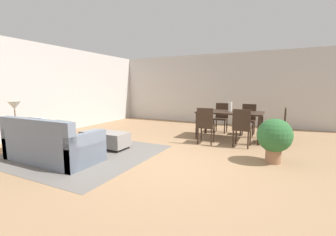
{
  "coord_description": "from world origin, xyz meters",
  "views": [
    {
      "loc": [
        1.84,
        -3.78,
        1.42
      ],
      "look_at": [
        -0.8,
        1.59,
        0.6
      ],
      "focal_mm": 23.97,
      "sensor_mm": 36.0,
      "label": 1
    }
  ],
  "objects_px": {
    "couch": "(52,146)",
    "dining_chair_far_left": "(221,116)",
    "dining_chair_near_left": "(206,124)",
    "vase_centerpiece": "(230,107)",
    "ottoman_table": "(105,139)",
    "dining_chair_near_right": "(242,126)",
    "table_lamp": "(14,106)",
    "side_table": "(17,131)",
    "dining_chair_head_east": "(280,124)",
    "potted_plant": "(274,137)",
    "dining_chair_far_right": "(248,118)",
    "dining_table": "(230,115)"
  },
  "relations": [
    {
      "from": "ottoman_table",
      "to": "dining_chair_near_right",
      "type": "xyz_separation_m",
      "value": [
        2.88,
        1.47,
        0.3
      ]
    },
    {
      "from": "dining_table",
      "to": "vase_centerpiece",
      "type": "height_order",
      "value": "vase_centerpiece"
    },
    {
      "from": "potted_plant",
      "to": "vase_centerpiece",
      "type": "bearing_deg",
      "value": 123.91
    },
    {
      "from": "potted_plant",
      "to": "dining_chair_far_right",
      "type": "bearing_deg",
      "value": 106.86
    },
    {
      "from": "dining_chair_near_left",
      "to": "dining_chair_far_right",
      "type": "xyz_separation_m",
      "value": [
        0.82,
        1.69,
        0.0
      ]
    },
    {
      "from": "couch",
      "to": "potted_plant",
      "type": "bearing_deg",
      "value": 24.51
    },
    {
      "from": "side_table",
      "to": "vase_centerpiece",
      "type": "relative_size",
      "value": 2.32
    },
    {
      "from": "dining_chair_near_left",
      "to": "vase_centerpiece",
      "type": "bearing_deg",
      "value": 65.86
    },
    {
      "from": "dining_chair_far_left",
      "to": "vase_centerpiece",
      "type": "relative_size",
      "value": 3.56
    },
    {
      "from": "dining_chair_near_right",
      "to": "dining_chair_far_right",
      "type": "distance_m",
      "value": 1.62
    },
    {
      "from": "table_lamp",
      "to": "dining_table",
      "type": "xyz_separation_m",
      "value": [
        3.98,
        3.37,
        -0.34
      ]
    },
    {
      "from": "dining_chair_near_left",
      "to": "dining_chair_far_left",
      "type": "distance_m",
      "value": 1.74
    },
    {
      "from": "side_table",
      "to": "dining_table",
      "type": "height_order",
      "value": "dining_table"
    },
    {
      "from": "table_lamp",
      "to": "dining_chair_far_right",
      "type": "bearing_deg",
      "value": 43.68
    },
    {
      "from": "ottoman_table",
      "to": "side_table",
      "type": "relative_size",
      "value": 1.93
    },
    {
      "from": "dining_chair_near_right",
      "to": "dining_chair_far_right",
      "type": "xyz_separation_m",
      "value": [
        -0.04,
        1.62,
        0.0
      ]
    },
    {
      "from": "dining_chair_near_left",
      "to": "dining_chair_near_right",
      "type": "height_order",
      "value": "same"
    },
    {
      "from": "dining_chair_near_right",
      "to": "table_lamp",
      "type": "bearing_deg",
      "value": -149.89
    },
    {
      "from": "couch",
      "to": "dining_chair_far_left",
      "type": "height_order",
      "value": "dining_chair_far_left"
    },
    {
      "from": "dining_chair_far_left",
      "to": "dining_chair_head_east",
      "type": "distance_m",
      "value": 1.91
    },
    {
      "from": "side_table",
      "to": "dining_chair_head_east",
      "type": "xyz_separation_m",
      "value": [
        5.24,
        3.34,
        0.05
      ]
    },
    {
      "from": "dining_table",
      "to": "dining_chair_far_right",
      "type": "height_order",
      "value": "dining_chair_far_right"
    },
    {
      "from": "couch",
      "to": "vase_centerpiece",
      "type": "bearing_deg",
      "value": 52.11
    },
    {
      "from": "couch",
      "to": "ottoman_table",
      "type": "distance_m",
      "value": 1.21
    },
    {
      "from": "couch",
      "to": "table_lamp",
      "type": "relative_size",
      "value": 3.62
    },
    {
      "from": "potted_plant",
      "to": "table_lamp",
      "type": "bearing_deg",
      "value": -161.81
    },
    {
      "from": "ottoman_table",
      "to": "dining_table",
      "type": "xyz_separation_m",
      "value": [
        2.44,
        2.28,
        0.45
      ]
    },
    {
      "from": "side_table",
      "to": "dining_chair_near_right",
      "type": "xyz_separation_m",
      "value": [
        4.42,
        2.56,
        0.05
      ]
    },
    {
      "from": "couch",
      "to": "vase_centerpiece",
      "type": "xyz_separation_m",
      "value": [
        2.72,
        3.5,
        0.59
      ]
    },
    {
      "from": "dining_chair_near_left",
      "to": "dining_chair_far_right",
      "type": "relative_size",
      "value": 1.0
    },
    {
      "from": "ottoman_table",
      "to": "dining_chair_near_left",
      "type": "bearing_deg",
      "value": 34.79
    },
    {
      "from": "table_lamp",
      "to": "dining_chair_head_east",
      "type": "xyz_separation_m",
      "value": [
        5.24,
        3.34,
        -0.49
      ]
    },
    {
      "from": "dining_table",
      "to": "dining_chair_near_right",
      "type": "bearing_deg",
      "value": -61.55
    },
    {
      "from": "potted_plant",
      "to": "side_table",
      "type": "bearing_deg",
      "value": -161.81
    },
    {
      "from": "side_table",
      "to": "potted_plant",
      "type": "distance_m",
      "value": 5.4
    },
    {
      "from": "vase_centerpiece",
      "to": "potted_plant",
      "type": "bearing_deg",
      "value": -56.09
    },
    {
      "from": "dining_table",
      "to": "potted_plant",
      "type": "distance_m",
      "value": 2.05
    },
    {
      "from": "dining_chair_near_right",
      "to": "vase_centerpiece",
      "type": "bearing_deg",
      "value": 117.64
    },
    {
      "from": "vase_centerpiece",
      "to": "dining_table",
      "type": "bearing_deg",
      "value": -80.88
    },
    {
      "from": "side_table",
      "to": "dining_chair_head_east",
      "type": "height_order",
      "value": "dining_chair_head_east"
    },
    {
      "from": "dining_chair_near_left",
      "to": "dining_chair_far_left",
      "type": "bearing_deg",
      "value": 90.33
    },
    {
      "from": "dining_chair_far_right",
      "to": "dining_chair_head_east",
      "type": "bearing_deg",
      "value": -44.29
    },
    {
      "from": "ottoman_table",
      "to": "table_lamp",
      "type": "bearing_deg",
      "value": -144.72
    },
    {
      "from": "potted_plant",
      "to": "dining_chair_near_right",
      "type": "bearing_deg",
      "value": 129.25
    },
    {
      "from": "couch",
      "to": "dining_table",
      "type": "height_order",
      "value": "couch"
    },
    {
      "from": "dining_chair_far_left",
      "to": "dining_chair_far_right",
      "type": "height_order",
      "value": "same"
    },
    {
      "from": "side_table",
      "to": "dining_chair_near_right",
      "type": "distance_m",
      "value": 5.11
    },
    {
      "from": "dining_table",
      "to": "dining_chair_far_right",
      "type": "distance_m",
      "value": 0.91
    },
    {
      "from": "side_table",
      "to": "dining_table",
      "type": "xyz_separation_m",
      "value": [
        3.98,
        3.37,
        0.2
      ]
    },
    {
      "from": "couch",
      "to": "table_lamp",
      "type": "distance_m",
      "value": 1.44
    }
  ]
}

